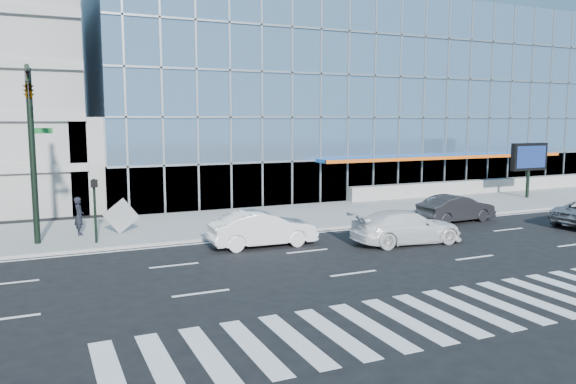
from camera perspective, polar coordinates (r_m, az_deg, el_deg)
name	(u,v)px	position (r m, az deg, el deg)	size (l,w,h in m)	color
ground	(307,251)	(25.27, 1.96, -6.03)	(160.00, 160.00, 0.00)	black
sidewalk	(246,220)	(32.47, -4.30, -2.90)	(120.00, 8.00, 0.15)	gray
theatre_building	(319,102)	(54.13, 3.13, 9.12)	(42.00, 26.00, 15.00)	#6B8EB3
ramp_block	(113,161)	(40.44, -17.31, 3.00)	(6.00, 8.00, 6.00)	gray
retaining_wall	(510,184)	(48.75, 21.62, 0.74)	(30.00, 0.80, 1.00)	gray
traffic_signal	(30,112)	(26.61, -24.74, 7.37)	(1.14, 5.74, 8.00)	black
ped_signal_post	(95,201)	(27.34, -19.04, -0.84)	(0.30, 0.33, 3.00)	black
marquee_sign	(529,158)	(44.63, 23.29, 3.20)	(3.20, 0.43, 4.00)	black
white_suv	(406,227)	(27.27, 11.94, -3.50)	(2.21, 5.43, 1.58)	white
white_sedan	(262,229)	(26.12, -2.61, -3.75)	(1.74, 4.99, 1.64)	silver
dark_sedan	(456,208)	(33.66, 16.70, -1.61)	(1.64, 4.71, 1.55)	black
pedestrian	(79,216)	(29.72, -20.46, -2.30)	(0.69, 0.46, 1.90)	black
tilted_panel	(121,216)	(29.31, -16.58, -2.35)	(1.30, 0.06, 1.30)	gray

